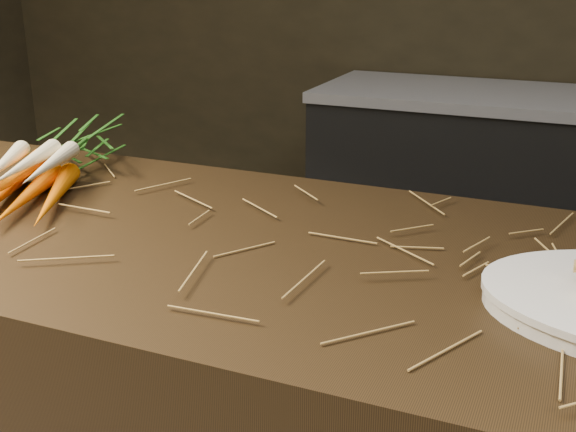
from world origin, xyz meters
name	(u,v)px	position (x,y,z in m)	size (l,w,h in m)	color
back_counter	(550,204)	(0.30, 2.18, 0.42)	(1.82, 0.62, 0.84)	black
straw_bedding	(287,241)	(0.00, 0.30, 0.91)	(1.40, 0.60, 0.02)	olive
root_veg_bunch	(53,156)	(-0.56, 0.44, 0.95)	(0.38, 0.57, 0.10)	#F06403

